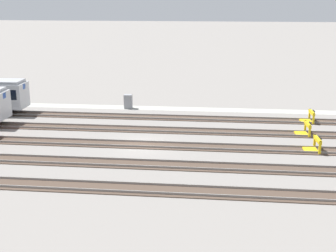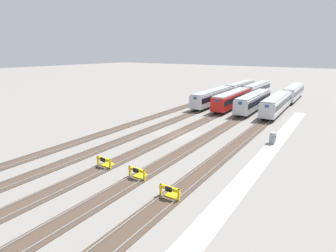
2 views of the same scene
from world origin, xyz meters
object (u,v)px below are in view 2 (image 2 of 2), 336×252
object	(u,v)px
subway_car_front_row_left_inner	(240,88)
bumper_stop_middle_track	(106,162)
subway_car_front_row_leftmost	(254,101)
subway_car_back_row_leftmost	(257,89)
subway_car_front_row_rightmost	(232,99)
electrical_cabinet	(273,138)
subway_car_front_row_centre	(277,104)
subway_car_front_row_right_inner	(293,92)
bumper_stop_nearest_track	(171,192)
subway_car_back_row_centre	(213,97)
bumper_stop_near_inner_track	(138,173)

from	to	relation	value
subway_car_front_row_left_inner	bumper_stop_middle_track	xyz separation A→B (m)	(-56.78, -4.69, -1.53)
subway_car_front_row_leftmost	subway_car_back_row_leftmost	world-z (taller)	same
subway_car_front_row_rightmost	electrical_cabinet	world-z (taller)	subway_car_front_row_rightmost
subway_car_front_row_centre	subway_car_front_row_right_inner	bearing A→B (deg)	-0.16
subway_car_front_row_left_inner	subway_car_back_row_leftmost	world-z (taller)	same
subway_car_front_row_right_inner	bumper_stop_middle_track	size ratio (longest dim) A/B	8.98
subway_car_front_row_right_inner	bumper_stop_nearest_track	size ratio (longest dim) A/B	8.98
subway_car_back_row_leftmost	subway_car_back_row_centre	xyz separation A→B (m)	(-19.14, 4.78, 0.00)
subway_car_front_row_leftmost	subway_car_front_row_right_inner	bearing A→B (deg)	-14.19
bumper_stop_nearest_track	bumper_stop_middle_track	bearing A→B (deg)	82.49
subway_car_front_row_left_inner	bumper_stop_near_inner_track	distance (m)	57.61
subway_car_front_row_leftmost	subway_car_front_row_right_inner	world-z (taller)	same
subway_car_back_row_centre	electrical_cabinet	bearing A→B (deg)	-137.26
subway_car_back_row_leftmost	electrical_cabinet	distance (m)	41.08
bumper_stop_near_inner_track	subway_car_front_row_left_inner	bearing A→B (deg)	9.43
bumper_stop_nearest_track	subway_car_front_row_rightmost	bearing A→B (deg)	13.58
subway_car_front_row_left_inner	bumper_stop_nearest_track	bearing A→B (deg)	-166.26
subway_car_front_row_rightmost	subway_car_back_row_leftmost	xyz separation A→B (m)	(19.14, -0.01, 0.00)
subway_car_front_row_leftmost	bumper_stop_middle_track	distance (m)	38.34
subway_car_back_row_centre	bumper_stop_near_inner_track	distance (m)	39.24
subway_car_front_row_leftmost	bumper_stop_near_inner_track	xyz separation A→B (m)	(-38.04, 0.03, -1.53)
subway_car_back_row_leftmost	bumper_stop_middle_track	world-z (taller)	subway_car_back_row_leftmost
bumper_stop_near_inner_track	electrical_cabinet	bearing A→B (deg)	-25.29
subway_car_front_row_centre	subway_car_front_row_right_inner	world-z (taller)	same
subway_car_back_row_centre	bumper_stop_middle_track	distance (m)	38.33
bumper_stop_nearest_track	subway_car_front_row_leftmost	bearing A→B (deg)	6.85
bumper_stop_middle_track	bumper_stop_near_inner_track	bearing A→B (deg)	-90.33
subway_car_front_row_left_inner	subway_car_back_row_centre	bearing A→B (deg)	179.80
subway_car_front_row_rightmost	subway_car_front_row_left_inner	bearing A→B (deg)	14.08
subway_car_front_row_centre	subway_car_back_row_centre	xyz separation A→B (m)	(0.00, 14.26, 0.00)
subway_car_front_row_rightmost	bumper_stop_nearest_track	distance (m)	40.42
bumper_stop_nearest_track	subway_car_back_row_centre	bearing A→B (deg)	19.96
bumper_stop_nearest_track	bumper_stop_near_inner_track	bearing A→B (deg)	75.53
subway_car_back_row_centre	bumper_stop_near_inner_track	xyz separation A→B (m)	(-38.04, -9.51, -1.53)
bumper_stop_near_inner_track	bumper_stop_middle_track	xyz separation A→B (m)	(0.03, 4.75, 0.00)
subway_car_back_row_leftmost	subway_car_front_row_left_inner	bearing A→B (deg)	94.43
subway_car_front_row_right_inner	subway_car_back_row_centre	bearing A→B (deg)	142.82
subway_car_front_row_right_inner	subway_car_front_row_rightmost	world-z (taller)	same
subway_car_front_row_left_inner	bumper_stop_nearest_track	distance (m)	59.76
bumper_stop_near_inner_track	electrical_cabinet	world-z (taller)	electrical_cabinet
subway_car_front_row_right_inner	bumper_stop_near_inner_track	xyz separation A→B (m)	(-56.90, 4.81, -1.53)
subway_car_front_row_leftmost	bumper_stop_nearest_track	world-z (taller)	subway_car_front_row_leftmost
subway_car_front_row_left_inner	subway_car_back_row_centre	size ratio (longest dim) A/B	1.00
subway_car_back_row_leftmost	electrical_cabinet	bearing A→B (deg)	-160.96
bumper_stop_middle_track	subway_car_front_row_centre	bearing A→B (deg)	-14.04
subway_car_front_row_leftmost	subway_car_front_row_rightmost	xyz separation A→B (m)	(-0.00, 4.76, 0.00)
subway_car_front_row_leftmost	bumper_stop_middle_track	world-z (taller)	subway_car_front_row_leftmost
bumper_stop_near_inner_track	electrical_cabinet	xyz separation A→B (m)	(18.36, -8.67, 0.29)
subway_car_front_row_right_inner	bumper_stop_nearest_track	bearing A→B (deg)	179.95
bumper_stop_middle_track	subway_car_front_row_leftmost	bearing A→B (deg)	-7.17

